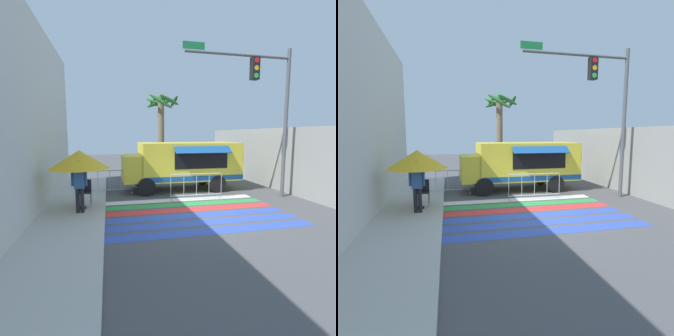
{
  "view_description": "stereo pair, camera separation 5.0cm",
  "coord_description": "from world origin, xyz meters",
  "views": [
    {
      "loc": [
        -3.03,
        -8.6,
        2.78
      ],
      "look_at": [
        -0.45,
        2.69,
        1.32
      ],
      "focal_mm": 28.0,
      "sensor_mm": 36.0,
      "label": 1
    },
    {
      "loc": [
        -2.98,
        -8.61,
        2.78
      ],
      "look_at": [
        -0.45,
        2.69,
        1.32
      ],
      "focal_mm": 28.0,
      "sensor_mm": 36.0,
      "label": 2
    }
  ],
  "objects": [
    {
      "name": "barricade_front",
      "position": [
        0.64,
        1.93,
        0.58
      ],
      "size": [
        2.31,
        0.44,
        1.15
      ],
      "color": "#B7BABF",
      "rests_on": "ground_plane"
    },
    {
      "name": "palm_tree",
      "position": [
        0.49,
        8.75,
        3.74
      ],
      "size": [
        2.22,
        2.25,
        5.47
      ],
      "color": "#7A664C",
      "rests_on": "ground_plane"
    },
    {
      "name": "patio_umbrella",
      "position": [
        -4.03,
        1.06,
        1.92
      ],
      "size": [
        2.09,
        2.09,
        2.11
      ],
      "color": "black",
      "rests_on": "sidewalk_left"
    },
    {
      "name": "barricade_side",
      "position": [
        -3.0,
        3.85,
        0.57
      ],
      "size": [
        2.19,
        0.44,
        1.15
      ],
      "color": "#B7BABF",
      "rests_on": "ground_plane"
    },
    {
      "name": "ground_plane",
      "position": [
        0.0,
        0.0,
        0.0
      ],
      "size": [
        60.0,
        60.0,
        0.0
      ],
      "primitive_type": "plane",
      "color": "#4C4C4F"
    },
    {
      "name": "crosswalk_painted",
      "position": [
        0.0,
        0.17,
        0.0
      ],
      "size": [
        6.4,
        4.36,
        0.01
      ],
      "color": "#334FB2",
      "rests_on": "ground_plane"
    },
    {
      "name": "folding_chair",
      "position": [
        -3.94,
        1.68,
        0.71
      ],
      "size": [
        0.47,
        0.47,
        0.94
      ],
      "rotation": [
        0.0,
        0.0,
        0.12
      ],
      "color": "#4C4C51",
      "rests_on": "sidewalk_left"
    },
    {
      "name": "traffic_signal_pole",
      "position": [
        3.67,
        1.59,
        4.39
      ],
      "size": [
        4.81,
        0.29,
        6.41
      ],
      "color": "#515456",
      "rests_on": "ground_plane"
    },
    {
      "name": "vendor_person",
      "position": [
        -4.02,
        0.57,
        1.17
      ],
      "size": [
        0.53,
        0.24,
        1.8
      ],
      "rotation": [
        0.0,
        0.0,
        0.26
      ],
      "color": "black",
      "rests_on": "sidewalk_left"
    },
    {
      "name": "concrete_wall_right",
      "position": [
        5.39,
        3.0,
        1.57
      ],
      "size": [
        0.2,
        16.0,
        3.13
      ],
      "color": "gray",
      "rests_on": "ground_plane"
    },
    {
      "name": "food_truck",
      "position": [
        0.5,
        4.16,
        1.4
      ],
      "size": [
        5.8,
        2.77,
        2.4
      ],
      "color": "yellow",
      "rests_on": "ground_plane"
    },
    {
      "name": "building_left_facade",
      "position": [
        -5.49,
        0.0,
        3.43
      ],
      "size": [
        0.25,
        16.0,
        6.86
      ],
      "color": "silver",
      "rests_on": "ground_plane"
    },
    {
      "name": "sidewalk_left",
      "position": [
        -5.4,
        0.0,
        0.07
      ],
      "size": [
        4.4,
        16.0,
        0.14
      ],
      "color": "#B7B5AD",
      "rests_on": "ground_plane"
    }
  ]
}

